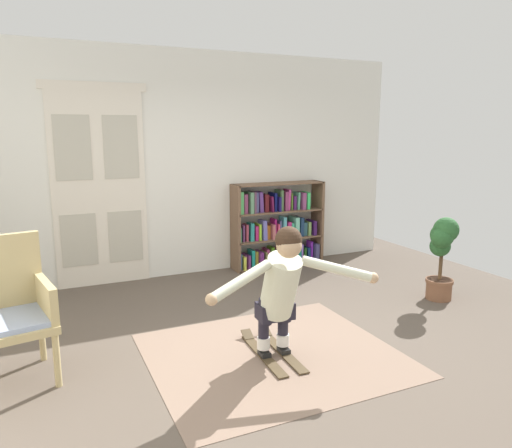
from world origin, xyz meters
name	(u,v)px	position (x,y,z in m)	size (l,w,h in m)	color
ground_plane	(282,348)	(0.00, 0.00, 0.00)	(7.20, 7.20, 0.00)	brown
back_wall	(191,165)	(0.00, 2.60, 1.45)	(6.00, 0.10, 2.90)	silver
double_door	(99,186)	(-1.17, 2.54, 1.23)	(1.22, 0.05, 2.45)	silver
rug	(273,354)	(-0.14, -0.09, 0.00)	(2.06, 1.82, 0.01)	#806858
bookshelf	(276,228)	(1.16, 2.39, 0.54)	(1.34, 0.30, 1.18)	brown
wicker_chair	(6,307)	(-2.15, 0.40, 0.58)	(0.70, 0.70, 1.10)	tan
potted_plant	(442,249)	(2.19, 0.35, 0.59)	(0.41, 0.41, 0.96)	brown
skis_pair	(272,351)	(-0.13, -0.06, 0.02)	(0.31, 0.87, 0.07)	#493924
person_skier	(282,284)	(-0.14, -0.25, 0.68)	(1.43, 0.62, 1.10)	white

